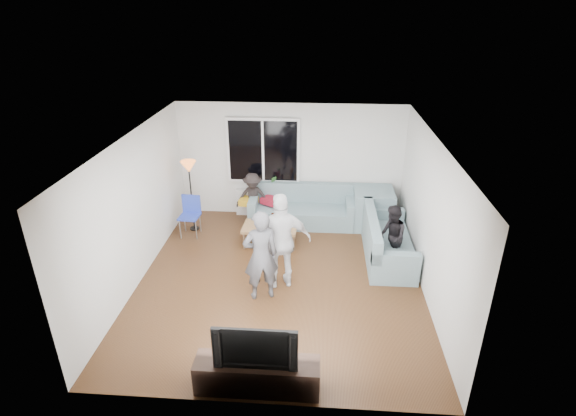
# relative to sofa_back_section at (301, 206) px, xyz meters

# --- Properties ---
(floor) EXTENTS (5.00, 5.50, 0.04)m
(floor) POSITION_rel_sofa_back_section_xyz_m (-0.28, -2.27, -0.45)
(floor) COLOR #56351C
(floor) RESTS_ON ground
(ceiling) EXTENTS (5.00, 5.50, 0.04)m
(ceiling) POSITION_rel_sofa_back_section_xyz_m (-0.28, -2.27, 2.20)
(ceiling) COLOR white
(ceiling) RESTS_ON ground
(wall_back) EXTENTS (5.00, 0.04, 2.60)m
(wall_back) POSITION_rel_sofa_back_section_xyz_m (-0.28, 0.50, 0.88)
(wall_back) COLOR silver
(wall_back) RESTS_ON ground
(wall_front) EXTENTS (5.00, 0.04, 2.60)m
(wall_front) POSITION_rel_sofa_back_section_xyz_m (-0.28, -5.04, 0.88)
(wall_front) COLOR silver
(wall_front) RESTS_ON ground
(wall_left) EXTENTS (0.04, 5.50, 2.60)m
(wall_left) POSITION_rel_sofa_back_section_xyz_m (-2.80, -2.27, 0.88)
(wall_left) COLOR silver
(wall_left) RESTS_ON ground
(wall_right) EXTENTS (0.04, 5.50, 2.60)m
(wall_right) POSITION_rel_sofa_back_section_xyz_m (2.24, -2.27, 0.88)
(wall_right) COLOR silver
(wall_right) RESTS_ON ground
(window_frame) EXTENTS (1.62, 0.06, 1.47)m
(window_frame) POSITION_rel_sofa_back_section_xyz_m (-0.88, 0.42, 1.12)
(window_frame) COLOR white
(window_frame) RESTS_ON wall_back
(window_glass) EXTENTS (1.50, 0.02, 1.35)m
(window_glass) POSITION_rel_sofa_back_section_xyz_m (-0.88, 0.38, 1.12)
(window_glass) COLOR black
(window_glass) RESTS_ON window_frame
(window_mullion) EXTENTS (0.05, 0.03, 1.35)m
(window_mullion) POSITION_rel_sofa_back_section_xyz_m (-0.88, 0.37, 1.12)
(window_mullion) COLOR white
(window_mullion) RESTS_ON window_frame
(radiator) EXTENTS (1.30, 0.12, 0.62)m
(radiator) POSITION_rel_sofa_back_section_xyz_m (-0.88, 0.38, -0.11)
(radiator) COLOR silver
(radiator) RESTS_ON floor
(potted_plant) EXTENTS (0.23, 0.20, 0.37)m
(potted_plant) POSITION_rel_sofa_back_section_xyz_m (-0.67, 0.35, 0.38)
(potted_plant) COLOR #2E5F26
(potted_plant) RESTS_ON radiator
(vase) EXTENTS (0.21, 0.21, 0.17)m
(vase) POSITION_rel_sofa_back_section_xyz_m (-1.13, 0.35, 0.28)
(vase) COLOR white
(vase) RESTS_ON radiator
(sofa_back_section) EXTENTS (2.30, 0.85, 0.85)m
(sofa_back_section) POSITION_rel_sofa_back_section_xyz_m (0.00, 0.00, 0.00)
(sofa_back_section) COLOR slate
(sofa_back_section) RESTS_ON floor
(sofa_right_section) EXTENTS (2.00, 0.85, 0.85)m
(sofa_right_section) POSITION_rel_sofa_back_section_xyz_m (1.74, -1.34, 0.00)
(sofa_right_section) COLOR slate
(sofa_right_section) RESTS_ON floor
(sofa_corner) EXTENTS (0.85, 0.85, 0.85)m
(sofa_corner) POSITION_rel_sofa_back_section_xyz_m (1.57, 0.00, 0.00)
(sofa_corner) COLOR slate
(sofa_corner) RESTS_ON floor
(cushion_yellow) EXTENTS (0.43, 0.38, 0.14)m
(cushion_yellow) POSITION_rel_sofa_back_section_xyz_m (-1.17, -0.02, 0.09)
(cushion_yellow) COLOR gold
(cushion_yellow) RESTS_ON sofa_back_section
(cushion_red) EXTENTS (0.46, 0.44, 0.13)m
(cushion_red) POSITION_rel_sofa_back_section_xyz_m (-0.70, 0.06, 0.09)
(cushion_red) COLOR maroon
(cushion_red) RESTS_ON sofa_back_section
(coffee_table) EXTENTS (1.12, 0.65, 0.40)m
(coffee_table) POSITION_rel_sofa_back_section_xyz_m (-0.60, -0.97, -0.22)
(coffee_table) COLOR #A3804F
(coffee_table) RESTS_ON floor
(pitcher) EXTENTS (0.17, 0.17, 0.17)m
(pitcher) POSITION_rel_sofa_back_section_xyz_m (-0.73, -1.07, 0.06)
(pitcher) COLOR maroon
(pitcher) RESTS_ON coffee_table
(side_chair) EXTENTS (0.43, 0.43, 0.86)m
(side_chair) POSITION_rel_sofa_back_section_xyz_m (-2.33, -0.73, 0.01)
(side_chair) COLOR #2A41B8
(side_chair) RESTS_ON floor
(floor_lamp) EXTENTS (0.32, 0.32, 1.56)m
(floor_lamp) POSITION_rel_sofa_back_section_xyz_m (-2.33, -0.45, 0.36)
(floor_lamp) COLOR orange
(floor_lamp) RESTS_ON floor
(player_left) EXTENTS (0.67, 0.55, 1.60)m
(player_left) POSITION_rel_sofa_back_section_xyz_m (-0.54, -2.78, 0.37)
(player_left) COLOR #46464B
(player_left) RESTS_ON floor
(player_right) EXTENTS (1.09, 0.66, 1.73)m
(player_right) POSITION_rel_sofa_back_section_xyz_m (-0.23, -2.41, 0.44)
(player_right) COLOR silver
(player_right) RESTS_ON floor
(spectator_right) EXTENTS (0.52, 0.64, 1.21)m
(spectator_right) POSITION_rel_sofa_back_section_xyz_m (1.74, -1.62, 0.18)
(spectator_right) COLOR black
(spectator_right) RESTS_ON floor
(spectator_back) EXTENTS (0.77, 0.48, 1.15)m
(spectator_back) POSITION_rel_sofa_back_section_xyz_m (-1.09, 0.03, 0.15)
(spectator_back) COLOR black
(spectator_back) RESTS_ON floor
(tv_console) EXTENTS (1.60, 0.40, 0.44)m
(tv_console) POSITION_rel_sofa_back_section_xyz_m (-0.35, -4.77, -0.20)
(tv_console) COLOR black
(tv_console) RESTS_ON floor
(television) EXTENTS (1.05, 0.14, 0.61)m
(television) POSITION_rel_sofa_back_section_xyz_m (-0.35, -4.77, 0.32)
(television) COLOR black
(television) RESTS_ON tv_console
(bottle_c) EXTENTS (0.07, 0.07, 0.20)m
(bottle_c) POSITION_rel_sofa_back_section_xyz_m (-0.56, -0.78, 0.07)
(bottle_c) COLOR black
(bottle_c) RESTS_ON coffee_table
(bottle_d) EXTENTS (0.07, 0.07, 0.25)m
(bottle_d) POSITION_rel_sofa_back_section_xyz_m (-0.33, -1.06, 0.10)
(bottle_d) COLOR orange
(bottle_d) RESTS_ON coffee_table
(bottle_b) EXTENTS (0.08, 0.08, 0.21)m
(bottle_b) POSITION_rel_sofa_back_section_xyz_m (-0.68, -1.13, 0.08)
(bottle_b) COLOR #177E18
(bottle_b) RESTS_ON coffee_table
(bottle_e) EXTENTS (0.07, 0.07, 0.19)m
(bottle_e) POSITION_rel_sofa_back_section_xyz_m (-0.29, -0.86, 0.07)
(bottle_e) COLOR black
(bottle_e) RESTS_ON coffee_table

